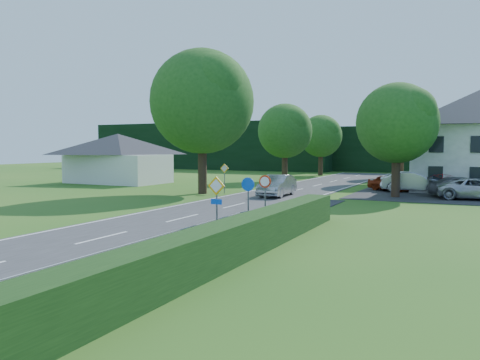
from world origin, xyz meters
The scene contains 30 objects.
road centered at (0.00, 20.00, 0.02)m, with size 7.00×80.00×0.04m, color #313133.
footpath centered at (4.95, 2.00, 0.02)m, with size 1.50×44.00×0.04m, color #262628.
parking_pad centered at (12.00, 33.00, 0.02)m, with size 14.00×16.00×0.04m, color #262628.
line_edge_left centered at (-3.25, 20.00, 0.04)m, with size 0.12×80.00×0.01m, color white.
line_edge_right centered at (3.25, 20.00, 0.04)m, with size 0.12×80.00×0.01m, color white.
line_centre centered at (0.00, 20.00, 0.04)m, with size 0.12×80.00×0.01m, color white, non-canonical shape.
guardrail centered at (3.85, -1.00, 0.34)m, with size 0.12×26.00×0.69m, color silver, non-canonical shape.
hedge_right centered at (6.50, 0.00, 0.65)m, with size 1.20×30.00×1.30m, color black.
tree_main centered at (-6.00, 24.00, 5.82)m, with size 9.40×9.40×11.64m, color #1E4E17, non-canonical shape.
tree_left_far centered at (-5.00, 40.00, 4.29)m, with size 7.00×7.00×8.58m, color #1E4E17, non-canonical shape.
tree_right_far centered at (7.00, 42.00, 4.54)m, with size 7.40×7.40×9.09m, color #1E4E17, non-canonical shape.
tree_left_back centered at (-4.50, 52.00, 4.04)m, with size 6.60×6.60×8.07m, color #1E4E17, non-canonical shape.
tree_right_back centered at (6.00, 50.00, 3.78)m, with size 6.20×6.20×7.56m, color #1E4E17, non-canonical shape.
tree_right_mid centered at (8.50, 28.00, 4.29)m, with size 7.00×7.00×8.58m, color #1E4E17, non-canonical shape.
treeline_left centered at (-28.00, 62.00, 4.00)m, with size 44.00×6.00×8.00m, color black.
treeline_right centered at (8.00, 66.00, 3.50)m, with size 30.00×5.00×7.00m, color black.
bungalow_left centered at (-20.00, 30.00, 2.71)m, with size 11.00×6.50×5.20m.
house_white centered at (14.00, 36.00, 4.41)m, with size 10.60×8.40×8.60m.
streetlight centered at (8.06, 30.00, 4.46)m, with size 2.03×0.18×8.00m.
sign_priority_right centered at (4.30, 7.98, 1.80)m, with size 0.78×0.09×2.59m.
sign_roundabout centered at (4.30, 10.98, 1.67)m, with size 0.64×0.08×2.37m.
sign_speed_limit centered at (4.30, 12.97, 1.77)m, with size 0.64×0.11×2.37m.
sign_priority_left centered at (-4.50, 24.98, 1.72)m, with size 0.78×0.09×2.44m.
moving_car centered at (0.30, 24.56, 0.85)m, with size 1.70×4.89×1.61m, color #A3A4A8.
motorcycle centered at (-0.82, 29.04, 0.58)m, with size 0.72×2.06×1.08m, color black.
parked_car_red centered at (7.39, 33.00, 0.71)m, with size 1.58×3.94×1.34m, color maroon.
parked_car_silver_a centered at (9.24, 32.55, 0.89)m, with size 1.80×5.18×1.71m, color #A2A3A7.
parked_car_grey centered at (13.15, 29.91, 0.79)m, with size 2.10×5.18×1.50m, color #4E4E53.
parked_car_silver_b centered at (14.04, 28.60, 0.80)m, with size 2.53×5.49×1.53m, color #B2B3BA.
parasol centered at (11.64, 29.87, 0.93)m, with size 1.94×1.98×1.78m, color #A80D10.
Camera 1 is at (13.60, -8.58, 3.77)m, focal length 35.00 mm.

